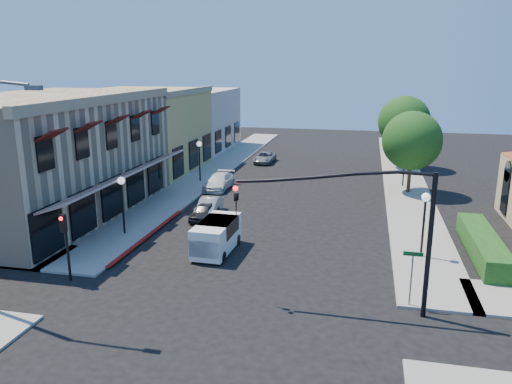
% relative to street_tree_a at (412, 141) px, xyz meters
% --- Properties ---
extents(ground, '(120.00, 120.00, 0.00)m').
position_rel_street_tree_a_xyz_m(ground, '(-8.80, -22.00, -4.19)').
color(ground, black).
rests_on(ground, ground).
extents(sidewalk_left, '(3.50, 50.00, 0.12)m').
position_rel_street_tree_a_xyz_m(sidewalk_left, '(-17.55, 5.00, -4.13)').
color(sidewalk_left, gray).
rests_on(sidewalk_left, ground).
extents(sidewalk_right, '(3.50, 50.00, 0.12)m').
position_rel_street_tree_a_xyz_m(sidewalk_right, '(-0.05, 5.00, -4.13)').
color(sidewalk_right, gray).
rests_on(sidewalk_right, ground).
extents(curb_red_strip, '(0.25, 10.00, 0.06)m').
position_rel_street_tree_a_xyz_m(curb_red_strip, '(-15.70, -14.00, -4.19)').
color(curb_red_strip, maroon).
rests_on(curb_red_strip, ground).
extents(corner_brick_building, '(11.77, 18.20, 8.10)m').
position_rel_street_tree_a_xyz_m(corner_brick_building, '(-24.25, -11.00, -0.19)').
color(corner_brick_building, '#D1B38D').
rests_on(corner_brick_building, ground).
extents(yellow_stucco_building, '(10.00, 12.00, 7.60)m').
position_rel_street_tree_a_xyz_m(yellow_stucco_building, '(-24.30, 4.00, -0.39)').
color(yellow_stucco_building, tan).
rests_on(yellow_stucco_building, ground).
extents(pink_stucco_building, '(10.00, 12.00, 7.00)m').
position_rel_street_tree_a_xyz_m(pink_stucco_building, '(-24.30, 16.00, -0.69)').
color(pink_stucco_building, '#C9A598').
rests_on(pink_stucco_building, ground).
extents(hedge, '(1.40, 8.00, 1.10)m').
position_rel_street_tree_a_xyz_m(hedge, '(2.90, -13.00, -4.19)').
color(hedge, '#1D4313').
rests_on(hedge, ground).
extents(street_tree_a, '(4.56, 4.56, 6.48)m').
position_rel_street_tree_a_xyz_m(street_tree_a, '(0.00, 0.00, 0.00)').
color(street_tree_a, '#382816').
rests_on(street_tree_a, ground).
extents(street_tree_b, '(4.94, 4.94, 7.02)m').
position_rel_street_tree_a_xyz_m(street_tree_b, '(0.00, 10.00, 0.35)').
color(street_tree_b, '#382816').
rests_on(street_tree_b, ground).
extents(signal_mast_arm, '(8.01, 0.39, 6.00)m').
position_rel_street_tree_a_xyz_m(signal_mast_arm, '(-2.94, -20.50, -0.11)').
color(signal_mast_arm, black).
rests_on(signal_mast_arm, ground).
extents(secondary_signal, '(0.28, 0.42, 3.32)m').
position_rel_street_tree_a_xyz_m(secondary_signal, '(-16.80, -20.59, -1.88)').
color(secondary_signal, black).
rests_on(secondary_signal, ground).
extents(street_name_sign, '(0.80, 0.06, 2.50)m').
position_rel_street_tree_a_xyz_m(street_name_sign, '(-1.30, -19.80, -2.50)').
color(street_name_sign, '#595B5E').
rests_on(street_name_sign, ground).
extents(lamppost_left_near, '(0.44, 0.44, 3.57)m').
position_rel_street_tree_a_xyz_m(lamppost_left_near, '(-17.30, -14.00, -1.46)').
color(lamppost_left_near, black).
rests_on(lamppost_left_near, ground).
extents(lamppost_left_far, '(0.44, 0.44, 3.57)m').
position_rel_street_tree_a_xyz_m(lamppost_left_far, '(-17.30, 0.00, -1.46)').
color(lamppost_left_far, black).
rests_on(lamppost_left_far, ground).
extents(lamppost_right_near, '(0.44, 0.44, 3.57)m').
position_rel_street_tree_a_xyz_m(lamppost_right_near, '(-0.30, -14.00, -1.46)').
color(lamppost_right_near, black).
rests_on(lamppost_right_near, ground).
extents(lamppost_right_far, '(0.44, 0.44, 3.57)m').
position_rel_street_tree_a_xyz_m(lamppost_right_far, '(-0.30, 2.00, -1.46)').
color(lamppost_right_far, black).
rests_on(lamppost_right_far, ground).
extents(white_van, '(1.84, 3.99, 1.75)m').
position_rel_street_tree_a_xyz_m(white_van, '(-11.10, -15.49, -3.18)').
color(white_van, white).
rests_on(white_van, ground).
extents(parked_car_a, '(1.41, 3.22, 1.08)m').
position_rel_street_tree_a_xyz_m(parked_car_a, '(-13.60, -10.00, -3.66)').
color(parked_car_a, black).
rests_on(parked_car_a, ground).
extents(parked_car_b, '(1.44, 3.63, 1.17)m').
position_rel_street_tree_a_xyz_m(parked_car_b, '(-13.60, -9.00, -3.61)').
color(parked_car_b, '#ABADB0').
rests_on(parked_car_b, ground).
extents(parked_car_c, '(1.86, 4.34, 1.25)m').
position_rel_street_tree_a_xyz_m(parked_car_c, '(-15.00, -2.00, -3.57)').
color(parked_car_c, silver).
rests_on(parked_car_c, ground).
extents(parked_car_d, '(1.90, 3.99, 1.10)m').
position_rel_street_tree_a_xyz_m(parked_car_d, '(-13.60, 9.78, -3.64)').
color(parked_car_d, gray).
rests_on(parked_car_d, ground).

